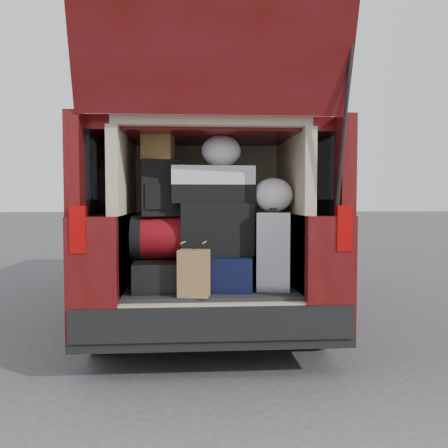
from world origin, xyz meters
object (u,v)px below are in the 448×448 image
at_px(black_hardshell, 160,274).
at_px(navy_hardshell, 220,270).
at_px(red_duffel, 166,238).
at_px(twotone_duffel, 212,185).
at_px(silver_roller, 273,250).
at_px(black_soft_case, 216,229).
at_px(kraft_bag, 194,273).
at_px(backpack, 161,188).

bearing_deg(black_hardshell, navy_hardshell, 1.47).
distance_m(red_duffel, twotone_duffel, 0.53).
xyz_separation_m(black_hardshell, twotone_duffel, (0.39, 0.05, 0.66)).
bearing_deg(twotone_duffel, navy_hardshell, -21.02).
bearing_deg(silver_roller, red_duffel, -177.50).
distance_m(silver_roller, twotone_duffel, 0.67).
height_order(navy_hardshell, red_duffel, red_duffel).
bearing_deg(black_soft_case, black_hardshell, -177.09).
bearing_deg(navy_hardshell, black_hardshell, -170.54).
distance_m(navy_hardshell, silver_roller, 0.42).
xyz_separation_m(kraft_bag, backpack, (-0.24, 0.35, 0.58)).
bearing_deg(black_soft_case, backpack, 177.18).
bearing_deg(black_hardshell, black_soft_case, 2.20).
distance_m(silver_roller, black_soft_case, 0.45).
height_order(silver_roller, kraft_bag, silver_roller).
distance_m(backpack, twotone_duffel, 0.38).
xyz_separation_m(kraft_bag, twotone_duffel, (0.14, 0.36, 0.61)).
height_order(black_hardshell, kraft_bag, kraft_bag).
relative_size(navy_hardshell, backpack, 1.36).
xyz_separation_m(silver_roller, red_duffel, (-0.80, 0.09, 0.09)).
height_order(navy_hardshell, backpack, backpack).
xyz_separation_m(silver_roller, kraft_bag, (-0.59, -0.27, -0.12)).
height_order(navy_hardshell, twotone_duffel, twotone_duffel).
relative_size(red_duffel, twotone_duffel, 0.82).
bearing_deg(backpack, silver_roller, -13.50).
xyz_separation_m(black_soft_case, twotone_duffel, (-0.03, 0.02, 0.33)).
distance_m(kraft_bag, black_soft_case, 0.47).
distance_m(kraft_bag, backpack, 0.72).
relative_size(red_duffel, black_soft_case, 0.93).
height_order(navy_hardshell, black_soft_case, black_soft_case).
height_order(silver_roller, twotone_duffel, twotone_duffel).
bearing_deg(navy_hardshell, twotone_duffel, 167.16).
xyz_separation_m(red_duffel, backpack, (-0.03, -0.02, 0.37)).
xyz_separation_m(navy_hardshell, twotone_duffel, (-0.06, 0.02, 0.64)).
bearing_deg(kraft_bag, red_duffel, 131.26).
xyz_separation_m(navy_hardshell, kraft_bag, (-0.20, -0.34, 0.04)).
distance_m(navy_hardshell, twotone_duffel, 0.65).
relative_size(silver_roller, red_duffel, 1.14).
relative_size(silver_roller, kraft_bag, 1.78).
bearing_deg(kraft_bag, black_hardshell, 140.14).
bearing_deg(backpack, black_hardshell, -105.85).
bearing_deg(red_duffel, black_soft_case, -2.64).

